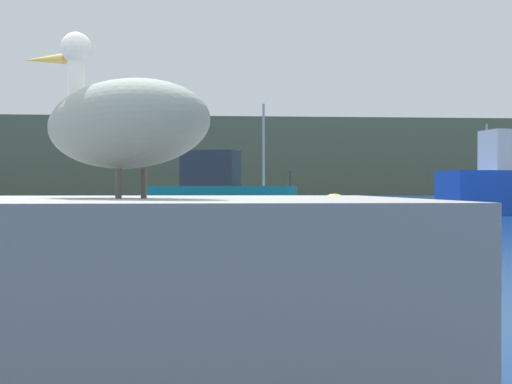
{
  "coord_description": "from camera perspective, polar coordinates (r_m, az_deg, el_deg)",
  "views": [
    {
      "loc": [
        0.85,
        -3.59,
        0.84
      ],
      "look_at": [
        2.54,
        18.38,
        0.69
      ],
      "focal_mm": 49.89,
      "sensor_mm": 36.0,
      "label": 1
    }
  ],
  "objects": [
    {
      "name": "hillside_backdrop",
      "position": [
        85.23,
        -4.97,
        2.73
      ],
      "size": [
        140.0,
        14.76,
        8.63
      ],
      "primitive_type": "cube",
      "color": "#5B664C",
      "rests_on": "ground"
    },
    {
      "name": "ground_plane",
      "position": [
        3.78,
        -17.72,
        -12.47
      ],
      "size": [
        260.0,
        260.0,
        0.0
      ],
      "primitive_type": "plane",
      "color": "navy"
    },
    {
      "name": "pelican",
      "position": [
        3.5,
        -10.71,
        5.57
      ],
      "size": [
        1.17,
        1.11,
        0.85
      ],
      "rotation": [
        0.0,
        0.0,
        2.4
      ],
      "color": "gray",
      "rests_on": "pier_dock"
    },
    {
      "name": "fishing_boat_teal",
      "position": [
        34.91,
        -3.15,
        0.58
      ],
      "size": [
        7.51,
        4.19,
        4.87
      ],
      "rotation": [
        0.0,
        0.0,
        -0.31
      ],
      "color": "teal",
      "rests_on": "ground"
    },
    {
      "name": "mooring_buoy",
      "position": [
        14.89,
        6.32,
        -1.49
      ],
      "size": [
        0.71,
        0.71,
        0.71
      ],
      "primitive_type": "sphere",
      "color": "yellow",
      "rests_on": "ground"
    },
    {
      "name": "pier_dock",
      "position": [
        3.51,
        -10.53,
        -6.94
      ],
      "size": [
        2.77,
        2.25,
        0.79
      ],
      "primitive_type": "cube",
      "color": "gray",
      "rests_on": "ground"
    }
  ]
}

